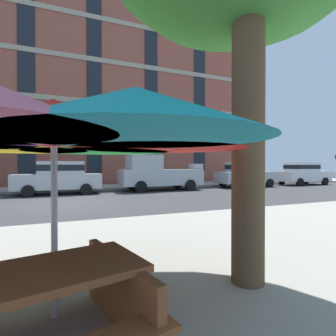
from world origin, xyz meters
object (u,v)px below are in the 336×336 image
pickup_silver (157,174)px  sedan_white (303,173)px  sedan_silver (59,177)px  sedan_silver_midblock (245,174)px  patio_umbrella (54,126)px  picnic_table (20,313)px

pickup_silver → sedan_white: 12.48m
sedan_silver → sedan_silver_midblock: (12.44, 0.00, 0.00)m
sedan_silver_midblock → patio_umbrella: (-12.56, -12.70, 0.98)m
sedan_white → picnic_table: bearing=-144.4°
pickup_silver → sedan_white: bearing=-0.0°
sedan_white → patio_umbrella: patio_umbrella is taller
patio_umbrella → pickup_silver: bearing=65.6°
patio_umbrella → picnic_table: bearing=-112.6°
pickup_silver → picnic_table: size_ratio=2.45×
sedan_silver → pickup_silver: pickup_silver is taller
pickup_silver → sedan_silver_midblock: bearing=-0.0°
sedan_silver_midblock → patio_umbrella: size_ratio=1.09×
sedan_silver → patio_umbrella: size_ratio=1.09×
sedan_silver → sedan_white: size_ratio=1.00×
patio_umbrella → sedan_silver: bearing=89.5°
sedan_silver_midblock → sedan_white: size_ratio=1.00×
sedan_white → sedan_silver: bearing=180.0°
sedan_silver → sedan_white: same height
sedan_silver_midblock → sedan_white: same height
sedan_silver → patio_umbrella: patio_umbrella is taller
sedan_silver → picnic_table: 13.26m
picnic_table → sedan_silver: bearing=88.5°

